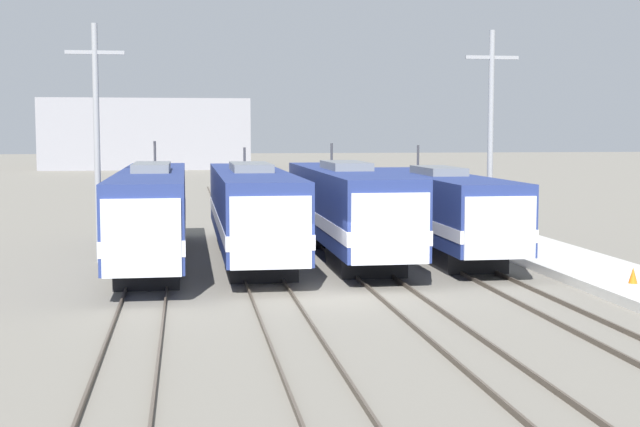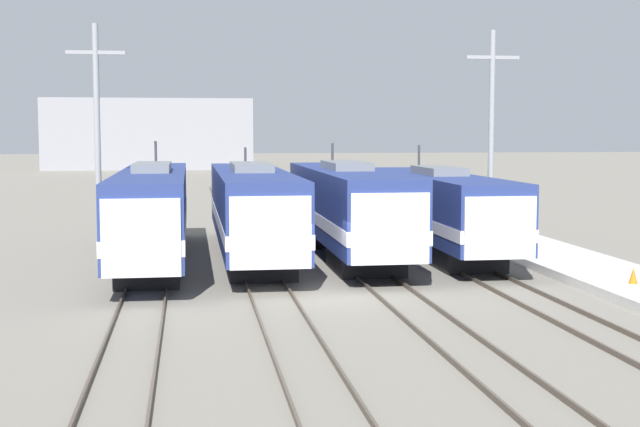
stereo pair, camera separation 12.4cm
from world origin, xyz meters
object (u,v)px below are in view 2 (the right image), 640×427
catenary_tower_left (97,137)px  locomotive_far_left (153,213)px  traffic_cone (633,276)px  locomotive_far_right (442,210)px  locomotive_center_right (348,209)px  locomotive_center_left (252,210)px  catenary_tower_right (491,136)px

catenary_tower_left → locomotive_far_left: bearing=-22.4°
traffic_cone → locomotive_far_right: bearing=111.7°
locomotive_center_right → locomotive_far_right: bearing=-0.9°
traffic_cone → locomotive_far_left: bearing=150.7°
catenary_tower_left → traffic_cone: 22.51m
locomotive_center_right → catenary_tower_left: 11.43m
locomotive_center_left → locomotive_far_left: bearing=-170.4°
locomotive_center_left → catenary_tower_left: 7.40m
catenary_tower_right → traffic_cone: size_ratio=18.25×
locomotive_far_right → catenary_tower_right: (2.41, 0.32, 3.37)m
locomotive_far_left → catenary_tower_left: size_ratio=1.91×
locomotive_center_right → locomotive_far_right: (4.32, -0.07, -0.12)m
locomotive_center_right → locomotive_far_left: bearing=-175.3°
locomotive_far_left → catenary_tower_right: 15.73m
locomotive_center_left → locomotive_far_right: (8.63, -0.10, -0.10)m
locomotive_center_left → catenary_tower_right: bearing=1.2°
locomotive_center_right → traffic_cone: locomotive_center_right is taller
catenary_tower_left → traffic_cone: (19.32, -10.48, -4.83)m
catenary_tower_right → catenary_tower_left: bearing=180.0°
locomotive_center_left → locomotive_far_right: 8.63m
locomotive_far_right → locomotive_center_left: bearing=179.4°
catenary_tower_left → traffic_cone: size_ratio=18.25×
catenary_tower_right → traffic_cone: 11.66m
traffic_cone → locomotive_center_left: bearing=141.0°
locomotive_far_left → traffic_cone: (17.00, -9.52, -1.59)m
locomotive_center_left → catenary_tower_right: size_ratio=1.84×
locomotive_far_right → traffic_cone: 11.03m
locomotive_center_right → traffic_cone: 13.31m
locomotive_far_left → locomotive_center_left: (4.32, 0.73, -0.02)m
locomotive_far_left → locomotive_far_right: bearing=2.8°
locomotive_far_left → locomotive_center_right: (8.63, 0.70, -0.00)m
locomotive_far_left → locomotive_center_right: size_ratio=1.09×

